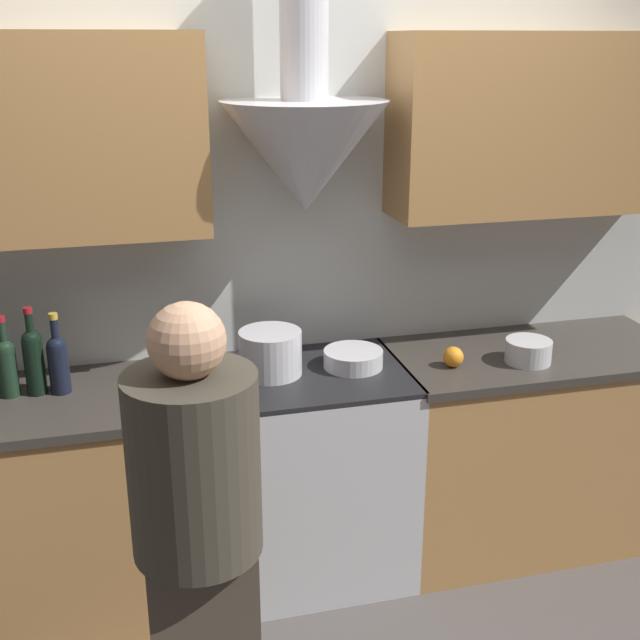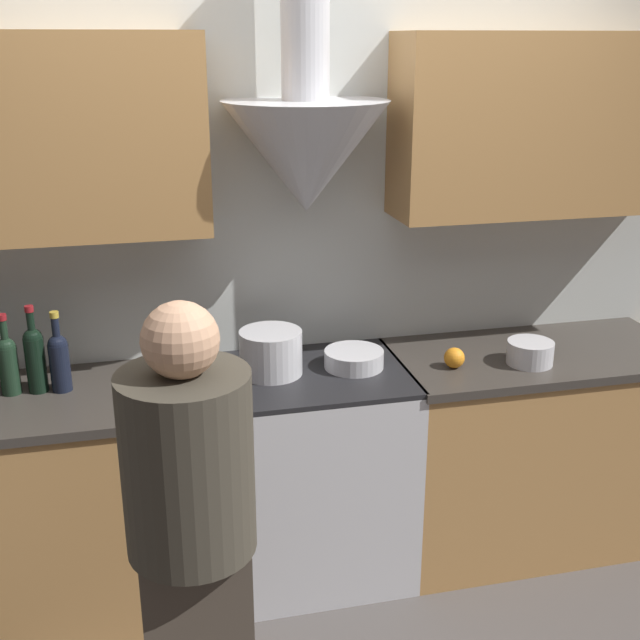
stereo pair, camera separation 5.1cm
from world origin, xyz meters
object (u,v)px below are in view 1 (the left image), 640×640
object	(u,v)px
wine_bottle_3	(7,364)
saucepan	(528,351)
stove_range	(314,471)
stock_pot	(270,353)
wine_bottle_5	(58,361)
orange_fruit	(453,357)
wine_bottle_4	(34,358)
mixing_bowl	(353,359)
person_foreground_left	(199,543)

from	to	relation	value
wine_bottle_3	saucepan	distance (m)	1.99
stove_range	saucepan	size ratio (longest dim) A/B	4.83
wine_bottle_3	stock_pot	bearing A→B (deg)	-2.25
stock_pot	saucepan	xyz separation A→B (m)	(1.02, -0.14, -0.04)
wine_bottle_3	wine_bottle_5	xyz separation A→B (m)	(0.18, -0.01, 0.00)
wine_bottle_3	saucepan	world-z (taller)	wine_bottle_3
orange_fruit	wine_bottle_4	bearing A→B (deg)	174.80
wine_bottle_4	mixing_bowl	world-z (taller)	wine_bottle_4
saucepan	wine_bottle_4	bearing A→B (deg)	174.74
wine_bottle_3	stove_range	bearing A→B (deg)	-3.19
stove_range	wine_bottle_3	distance (m)	1.26
stove_range	orange_fruit	size ratio (longest dim) A/B	10.87
saucepan	person_foreground_left	size ratio (longest dim) A/B	0.12
mixing_bowl	person_foreground_left	bearing A→B (deg)	-127.35
saucepan	person_foreground_left	xyz separation A→B (m)	(-1.41, -0.81, -0.11)
stove_range	mixing_bowl	xyz separation A→B (m)	(0.16, 0.01, 0.48)
mixing_bowl	orange_fruit	xyz separation A→B (m)	(0.38, -0.10, 0.01)
stove_range	mixing_bowl	world-z (taller)	mixing_bowl
stove_range	wine_bottle_4	distance (m)	1.18
wine_bottle_3	mixing_bowl	size ratio (longest dim) A/B	1.30
person_foreground_left	stove_range	bearing A→B (deg)	59.24
wine_bottle_5	person_foreground_left	size ratio (longest dim) A/B	0.20
wine_bottle_3	mixing_bowl	bearing A→B (deg)	-2.24
mixing_bowl	orange_fruit	world-z (taller)	orange_fruit
stove_range	person_foreground_left	size ratio (longest dim) A/B	0.59
wine_bottle_5	wine_bottle_3	bearing A→B (deg)	175.54
stove_range	orange_fruit	xyz separation A→B (m)	(0.55, -0.08, 0.48)
wine_bottle_5	saucepan	distance (m)	1.81
stock_pot	person_foreground_left	world-z (taller)	person_foreground_left
wine_bottle_5	stock_pot	distance (m)	0.78
orange_fruit	stove_range	bearing A→B (deg)	171.35
orange_fruit	person_foreground_left	bearing A→B (deg)	-142.55
wine_bottle_3	wine_bottle_5	world-z (taller)	same
wine_bottle_3	wine_bottle_4	size ratio (longest dim) A/B	0.92
orange_fruit	stock_pot	bearing A→B (deg)	171.36
wine_bottle_5	orange_fruit	distance (m)	1.50
orange_fruit	mixing_bowl	bearing A→B (deg)	166.00
mixing_bowl	saucepan	world-z (taller)	saucepan
stove_range	mixing_bowl	size ratio (longest dim) A/B	3.79
wine_bottle_3	orange_fruit	xyz separation A→B (m)	(1.67, -0.15, -0.08)
stove_range	stock_pot	world-z (taller)	stock_pot
wine_bottle_5	mixing_bowl	bearing A→B (deg)	-1.88
stove_range	saucepan	world-z (taller)	saucepan
wine_bottle_3	saucepan	bearing A→B (deg)	-5.08
stock_pot	person_foreground_left	xyz separation A→B (m)	(-0.39, -0.95, -0.15)
mixing_bowl	saucepan	xyz separation A→B (m)	(0.69, -0.13, 0.01)
wine_bottle_4	orange_fruit	size ratio (longest dim) A/B	4.04
mixing_bowl	saucepan	size ratio (longest dim) A/B	1.27
mixing_bowl	saucepan	distance (m)	0.71
stove_range	mixing_bowl	bearing A→B (deg)	4.25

